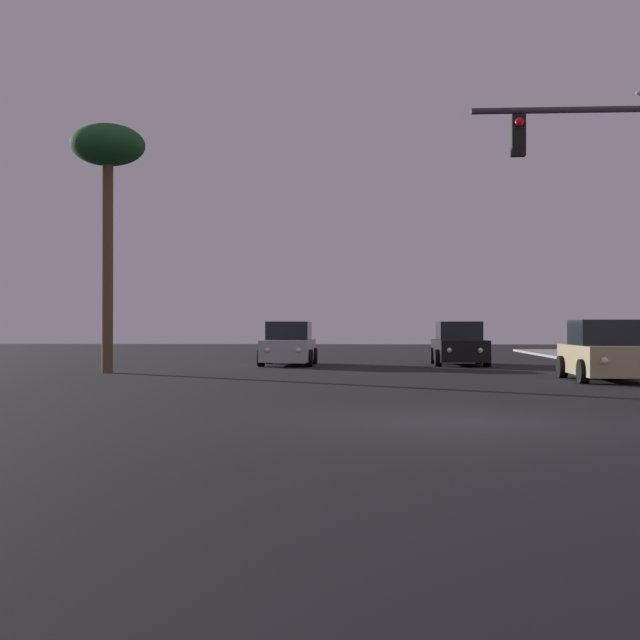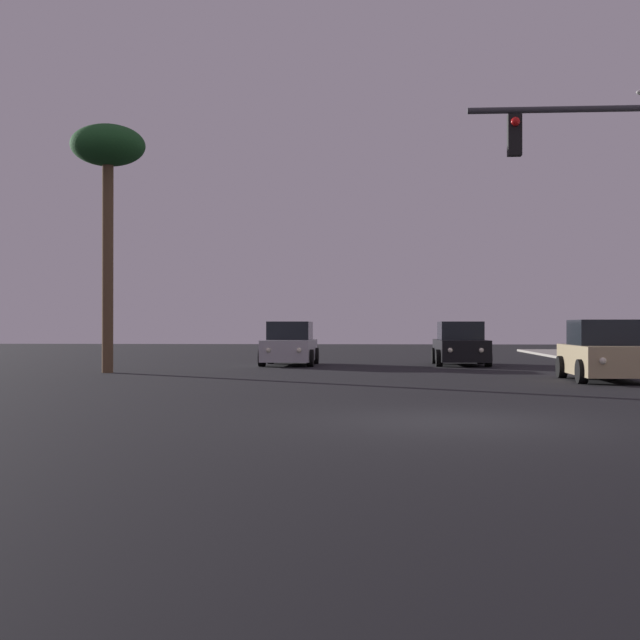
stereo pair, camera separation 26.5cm
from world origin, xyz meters
name	(u,v)px [view 1 (the left image)]	position (x,y,z in m)	size (l,w,h in m)	color
ground_plane	(461,421)	(0.00, 0.00, 0.00)	(120.00, 120.00, 0.00)	black
car_tan	(605,353)	(5.00, 10.82, 0.76)	(2.04, 4.32, 1.68)	tan
car_black	(459,345)	(1.92, 20.41, 0.76)	(2.04, 4.33, 1.68)	black
car_silver	(289,345)	(-4.65, 20.01, 0.76)	(2.04, 4.32, 1.68)	#B7B7BC
palm_tree_near	(108,158)	(-9.94, 14.00, 6.94)	(2.40, 2.40, 8.01)	brown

